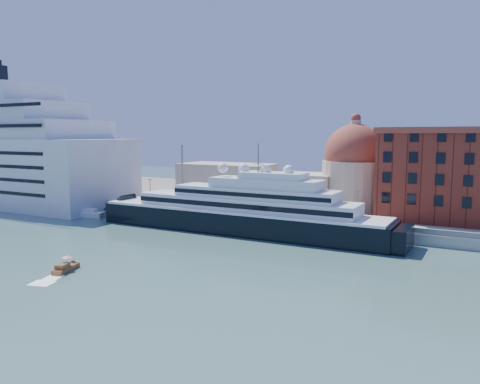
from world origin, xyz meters
The scene contains 10 objects.
ground centered at (0.00, 0.00, 0.00)m, with size 400.00×400.00×0.00m, color #386160.
quay centered at (0.00, 34.00, 1.25)m, with size 180.00×10.00×2.50m, color gray.
land centered at (0.00, 75.00, 1.00)m, with size 260.00×72.00×2.00m, color slate.
quay_fence centered at (0.00, 29.50, 3.10)m, with size 180.00×0.10×1.20m, color slate.
superyacht centered at (0.74, 23.00, 4.32)m, with size 83.74×11.61×25.03m.
service_barge centered at (-45.39, 20.38, 0.74)m, with size 12.14×7.22×2.59m.
water_taxi centered at (-7.03, -20.03, 0.67)m, with size 3.61×6.18×2.78m.
warehouse centered at (52.00, 52.00, 13.79)m, with size 43.00×19.00×23.25m.
church centered at (6.39, 57.72, 10.91)m, with size 66.00×18.00×25.50m.
lamp_posts centered at (-12.67, 32.27, 9.84)m, with size 120.80×2.40×18.00m.
Camera 1 is at (56.81, -74.47, 23.40)m, focal length 35.00 mm.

